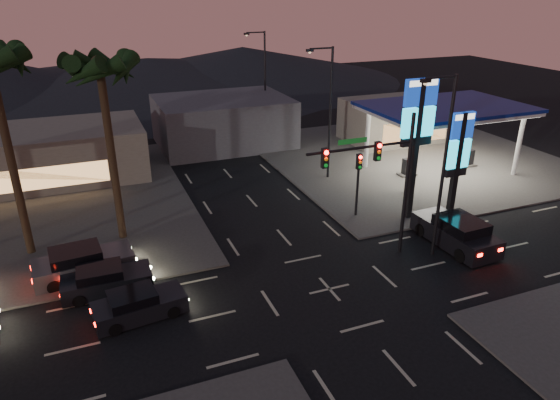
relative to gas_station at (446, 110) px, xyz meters
name	(u,v)px	position (x,y,z in m)	size (l,w,h in m)	color
ground	(329,289)	(-16.00, -12.00, -5.08)	(140.00, 140.00, 0.00)	black
corner_lot_ne	(408,157)	(0.00, 4.00, -5.02)	(24.00, 24.00, 0.12)	#47443F
corner_lot_nw	(4,213)	(-32.00, 4.00, -5.02)	(24.00, 24.00, 0.12)	#47443F
gas_station	(446,110)	(0.00, 0.00, 0.00)	(12.20, 8.20, 5.47)	silver
convenience_store	(397,120)	(2.00, 9.00, -3.08)	(10.00, 6.00, 4.00)	#726B5B
pylon_sign_tall	(418,122)	(-7.50, -6.50, 1.31)	(2.20, 0.35, 9.00)	black
pylon_sign_short	(459,150)	(-5.00, -7.50, -0.42)	(1.60, 0.35, 7.00)	black
traffic_signal_mast	(381,169)	(-12.24, -10.01, 0.15)	(6.10, 0.39, 8.00)	black
pedestal_signal	(358,175)	(-10.50, -5.02, -2.16)	(0.32, 0.39, 4.30)	black
streetlight_near	(442,158)	(-9.21, -11.00, 0.64)	(2.14, 0.25, 10.00)	black
streetlight_mid	(328,107)	(-9.21, 2.00, 0.64)	(2.14, 0.25, 10.00)	black
streetlight_far	(263,77)	(-9.21, 16.00, 0.64)	(2.14, 0.25, 10.00)	black
palm_a	(101,79)	(-25.00, -2.50, 4.35)	(4.41, 4.41, 10.86)	black
building_far_west	(35,156)	(-30.00, 10.00, -3.08)	(16.00, 8.00, 4.00)	#726B5B
building_far_mid	(223,121)	(-14.00, 14.00, -2.88)	(12.00, 9.00, 4.40)	#4C4C51
hill_right	(243,63)	(-1.00, 48.00, -2.58)	(50.00, 50.00, 5.00)	black
hill_center	(148,72)	(-16.00, 48.00, -3.08)	(60.00, 60.00, 4.00)	black
car_lane_a_front	(138,305)	(-25.11, -10.78, -4.45)	(4.33, 2.19, 1.37)	black
car_lane_b_front	(83,264)	(-27.32, -6.16, -4.32)	(5.18, 2.50, 1.64)	#58585A
car_lane_b_mid	(106,280)	(-26.32, -8.09, -4.42)	(4.40, 1.93, 1.42)	black
suv_station	(456,233)	(-7.13, -10.63, -4.25)	(2.50, 5.45, 1.79)	black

